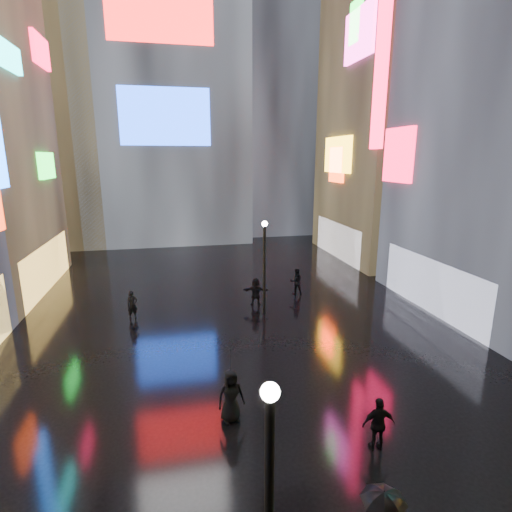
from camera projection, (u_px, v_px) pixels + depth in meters
name	position (u px, v px, depth m)	size (l,w,h in m)	color
ground	(227.00, 307.00, 23.12)	(140.00, 140.00, 0.00)	black
building_right_far	(401.00, 88.00, 32.49)	(10.28, 12.00, 28.00)	black
tower_main	(161.00, 29.00, 40.22)	(16.00, 14.20, 42.00)	black
tower_flank_right	(271.00, 80.00, 45.54)	(12.00, 12.00, 34.00)	black
tower_flank_left	(47.00, 108.00, 38.04)	(10.00, 10.00, 26.00)	black
lamp_near	(269.00, 508.00, 6.43)	(0.30, 0.30, 5.20)	black
lamp_far	(264.00, 262.00, 21.51)	(0.30, 0.30, 5.20)	black
pedestrian_3	(379.00, 424.00, 11.71)	(0.98, 0.41, 1.67)	black
pedestrian_4	(231.00, 396.00, 12.98)	(0.88, 0.58, 1.81)	black
pedestrian_5	(256.00, 292.00, 23.23)	(1.53, 0.49, 1.65)	black
pedestrian_6	(132.00, 305.00, 21.29)	(0.56, 0.37, 1.55)	black
pedestrian_7	(296.00, 281.00, 25.20)	(0.80, 0.62, 1.65)	black
umbrella_1	(383.00, 506.00, 7.44)	(0.82, 0.82, 0.72)	black
umbrella_2	(230.00, 359.00, 12.67)	(0.88, 0.89, 0.81)	black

